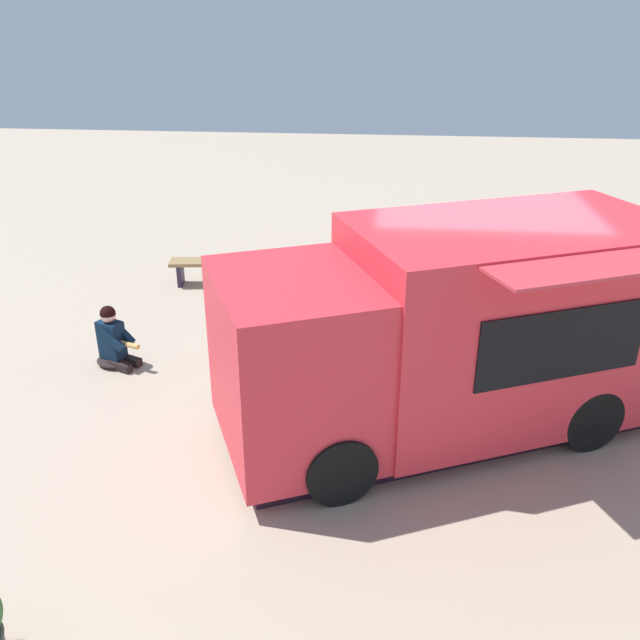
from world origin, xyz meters
The scene contains 4 objects.
ground_plane centered at (0.00, 0.00, 0.00)m, with size 40.00×40.00×0.00m, color tan.
food_truck centered at (1.22, -0.33, 1.18)m, with size 3.89×5.45×2.43m.
person_customer centered at (0.19, -4.83, 0.35)m, with size 0.61×0.78×0.89m.
plaza_bench centered at (-2.99, -4.15, 0.35)m, with size 0.63×1.73×0.46m.
Camera 1 is at (8.12, -1.12, 4.48)m, focal length 37.48 mm.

